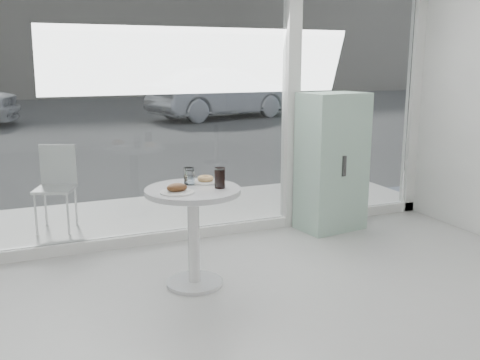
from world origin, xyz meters
name	(u,v)px	position (x,y,z in m)	size (l,w,h in m)	color
storefront	(214,60)	(0.07, 3.00, 1.71)	(5.00, 0.14, 3.00)	silver
main_table	(193,217)	(-0.50, 1.90, 0.55)	(0.72, 0.72, 0.77)	silver
patio_deck	(185,212)	(0.00, 3.80, 0.03)	(5.60, 1.60, 0.05)	silver
street	(74,115)	(0.00, 16.00, 0.00)	(40.00, 24.00, 0.00)	#3A3A3A
far_building	(48,9)	(0.00, 25.00, 4.00)	(40.00, 2.00, 8.00)	gray
mint_cabinet	(332,162)	(1.24, 2.74, 0.70)	(0.70, 0.52, 1.40)	#8AB099
patio_chair	(56,182)	(-1.36, 3.67, 0.52)	(0.46, 0.46, 0.83)	silver
car_silver	(222,94)	(4.05, 13.32, 0.74)	(1.56, 4.48, 1.47)	#ABAEB3
plate_fritter	(177,189)	(-0.64, 1.81, 0.80)	(0.25, 0.25, 0.07)	white
plate_donut	(206,180)	(-0.35, 2.05, 0.79)	(0.22, 0.22, 0.05)	white
water_tumbler_a	(190,178)	(-0.48, 2.03, 0.82)	(0.07, 0.07, 0.11)	white
water_tumbler_b	(189,177)	(-0.48, 2.05, 0.83)	(0.08, 0.08, 0.13)	white
cola_glass	(220,178)	(-0.31, 1.84, 0.84)	(0.08, 0.08, 0.15)	white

